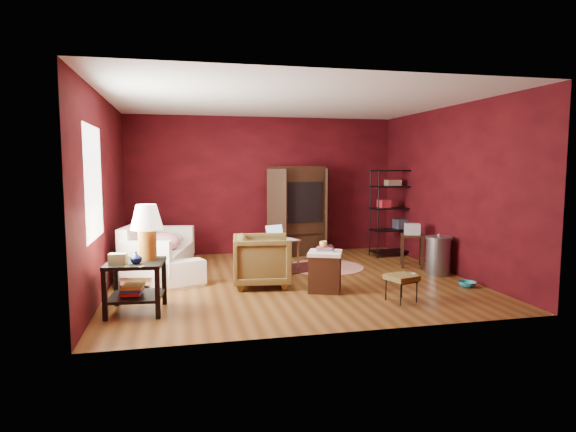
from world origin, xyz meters
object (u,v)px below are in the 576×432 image
side_table (141,248)px  laptop_desk (279,243)px  tv_armoire (297,209)px  sofa (159,253)px  wire_shelving (393,209)px  armchair (262,258)px  hamper (325,270)px

side_table → laptop_desk: bearing=41.8°
laptop_desk → tv_armoire: 1.62m
sofa → tv_armoire: 3.09m
laptop_desk → wire_shelving: wire_shelving is taller
sofa → laptop_desk: (2.01, 0.05, 0.08)m
sofa → side_table: size_ratio=1.53×
armchair → side_table: (-1.67, -0.91, 0.37)m
side_table → armchair: bearing=28.7°
armchair → laptop_desk: 1.10m
hamper → laptop_desk: 1.56m
side_table → hamper: bearing=9.2°
side_table → laptop_desk: size_ratio=1.72×
sofa → armchair: (1.54, -0.95, 0.03)m
wire_shelving → tv_armoire: bearing=158.2°
side_table → wire_shelving: bearing=30.6°
hamper → laptop_desk: bearing=103.9°
sofa → wire_shelving: 4.62m
laptop_desk → tv_armoire: tv_armoire is taller
side_table → hamper: (2.50, 0.41, -0.50)m
armchair → hamper: size_ratio=1.28×
sofa → side_table: (-0.13, -1.86, 0.40)m
armchair → hamper: (0.84, -0.51, -0.12)m
laptop_desk → wire_shelving: bearing=-4.5°
hamper → wire_shelving: (2.13, 2.33, 0.65)m
sofa → wire_shelving: size_ratio=1.17×
sofa → wire_shelving: wire_shelving is taller
sofa → laptop_desk: bearing=-109.0°
tv_armoire → laptop_desk: bearing=-130.3°
sofa → hamper: size_ratio=3.06×
hamper → tv_armoire: 2.99m
hamper → laptop_desk: laptop_desk is taller
hamper → tv_armoire: (0.29, 2.90, 0.63)m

